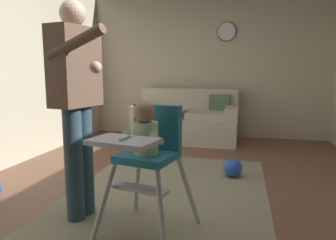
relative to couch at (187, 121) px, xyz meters
name	(u,v)px	position (x,y,z in m)	size (l,w,h in m)	color
ground	(168,202)	(0.25, -2.44, -0.38)	(5.76, 7.46, 0.10)	brown
wall_far	(207,64)	(0.25, 0.52, 0.94)	(4.96, 0.06, 2.55)	beige
area_rug	(162,202)	(0.23, -2.58, -0.33)	(1.83, 3.00, 0.01)	gray
couch	(187,121)	(0.00, 0.00, 0.00)	(1.68, 0.86, 0.86)	beige
high_chair	(147,143)	(0.26, -3.09, 0.32)	(0.72, 0.81, 0.95)	silver
adult_standing	(77,99)	(-0.32, -2.97, 0.60)	(0.51, 0.56, 1.65)	#30495A
toy_ball_second	(233,168)	(0.81, -1.73, -0.23)	(0.21, 0.21, 0.21)	#284CB7
wall_clock	(227,32)	(0.59, 0.48, 1.49)	(0.33, 0.04, 0.33)	white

